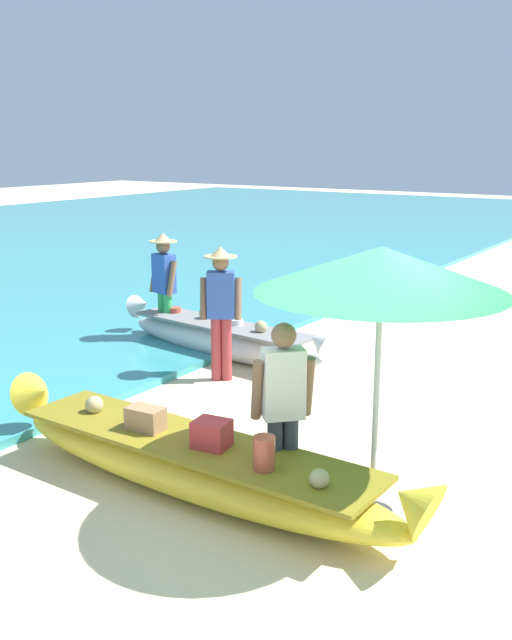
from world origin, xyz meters
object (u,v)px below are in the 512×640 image
boat_yellow_foreground (192,463)px  person_tourist_customer (283,403)px  person_vendor_hatted (221,304)px  patio_umbrella_large (381,271)px  boat_white_midground (222,338)px  person_vendor_assistant (164,280)px

boat_yellow_foreground → person_tourist_customer: (0.78, 0.31, 0.64)m
person_vendor_hatted → patio_umbrella_large: bearing=-35.3°
patio_umbrella_large → boat_white_midground: bearing=140.7°
person_vendor_hatted → person_tourist_customer: person_vendor_hatted is taller
person_tourist_customer → person_vendor_hatted: bearing=134.8°
boat_white_midground → patio_umbrella_large: size_ratio=1.70×
person_vendor_assistant → patio_umbrella_large: size_ratio=0.75×
boat_yellow_foreground → person_vendor_assistant: bearing=132.9°
person_tourist_customer → patio_umbrella_large: (0.80, 0.18, 1.22)m
person_tourist_customer → patio_umbrella_large: 1.47m
boat_yellow_foreground → person_vendor_hatted: (-1.72, 2.83, 0.76)m
boat_white_midground → person_tourist_customer: bearing=-47.3°
person_vendor_hatted → person_vendor_assistant: person_vendor_hatted is taller
person_tourist_customer → person_vendor_assistant: size_ratio=0.94×
patio_umbrella_large → person_vendor_hatted: bearing=144.7°
person_vendor_hatted → patio_umbrella_large: 4.19m
boat_white_midground → boat_yellow_foreground: bearing=-57.5°
patio_umbrella_large → person_tourist_customer: bearing=-167.5°
person_vendor_assistant → boat_yellow_foreground: bearing=-47.1°
boat_white_midground → person_vendor_hatted: size_ratio=2.19×
person_vendor_hatted → patio_umbrella_large: size_ratio=0.77×
boat_yellow_foreground → person_vendor_assistant: (-3.58, 3.85, 0.73)m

